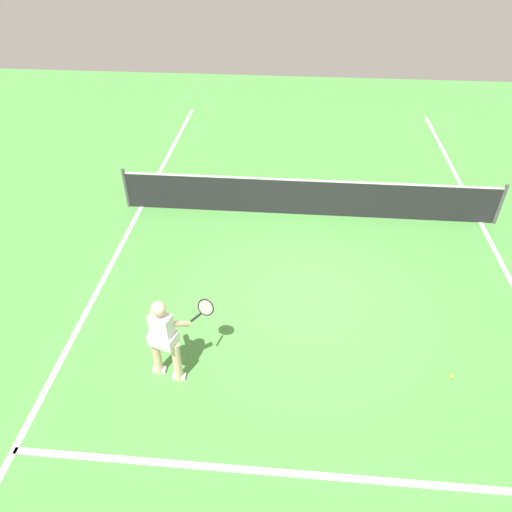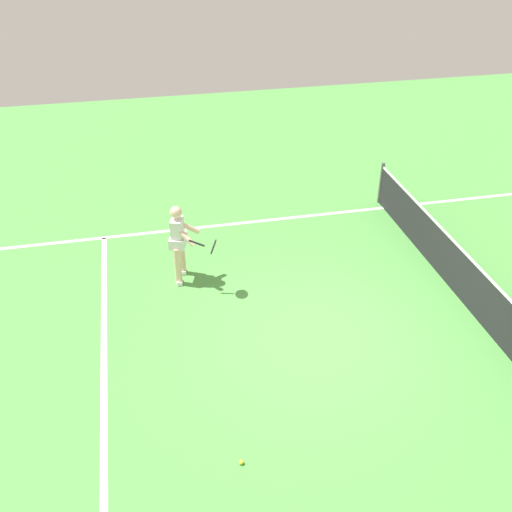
# 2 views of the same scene
# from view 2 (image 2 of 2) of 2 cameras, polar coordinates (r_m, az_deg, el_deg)

# --- Properties ---
(ground_plane) EXTENTS (26.77, 26.77, 0.00)m
(ground_plane) POSITION_cam_2_polar(r_m,az_deg,el_deg) (10.08, 6.07, -7.60)
(ground_plane) COLOR #4C9342
(service_line_marking) EXTENTS (8.01, 0.10, 0.01)m
(service_line_marking) POSITION_cam_2_polar(r_m,az_deg,el_deg) (9.77, -14.50, -10.24)
(service_line_marking) COLOR white
(service_line_marking) RESTS_ON ground
(sideline_left_marking) EXTENTS (0.10, 18.59, 0.01)m
(sideline_left_marking) POSITION_cam_2_polar(r_m,az_deg,el_deg) (13.25, 0.90, 3.46)
(sideline_left_marking) COLOR white
(sideline_left_marking) RESTS_ON ground
(court_net) EXTENTS (8.69, 0.08, 1.00)m
(court_net) POSITION_cam_2_polar(r_m,az_deg,el_deg) (10.90, 20.58, -3.23)
(court_net) COLOR #4C4C51
(court_net) RESTS_ON ground
(tennis_player) EXTENTS (0.97, 0.88, 1.55)m
(tennis_player) POSITION_cam_2_polar(r_m,az_deg,el_deg) (10.97, -7.40, 1.48)
(tennis_player) COLOR beige
(tennis_player) RESTS_ON ground
(tennis_ball_near) EXTENTS (0.07, 0.07, 0.07)m
(tennis_ball_near) POSITION_cam_2_polar(r_m,az_deg,el_deg) (8.21, -1.44, -19.32)
(tennis_ball_near) COLOR #D1E533
(tennis_ball_near) RESTS_ON ground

